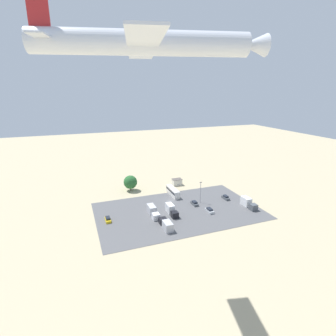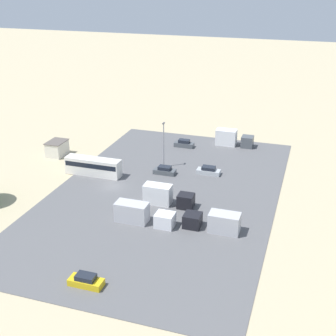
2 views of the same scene
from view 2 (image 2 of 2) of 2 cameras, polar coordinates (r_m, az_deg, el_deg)
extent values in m
plane|color=tan|center=(84.43, -6.84, -2.28)|extent=(400.00, 400.00, 0.00)
cube|color=#565659|center=(81.04, -0.43, -3.21)|extent=(62.72, 37.94, 0.08)
cube|color=silver|center=(100.08, -13.37, 2.31)|extent=(4.44, 3.22, 2.97)
cube|color=#59514C|center=(99.55, -13.45, 3.14)|extent=(4.68, 3.46, 0.12)
cube|color=silver|center=(88.99, -9.10, 0.17)|extent=(2.47, 10.74, 3.28)
cube|color=black|center=(88.76, -9.12, 0.52)|extent=(2.51, 10.31, 0.92)
cube|color=#ADB2B7|center=(88.94, 4.95, -0.47)|extent=(1.89, 4.43, 0.88)
cube|color=#1E232D|center=(88.63, 4.97, -0.01)|extent=(1.59, 2.48, 0.65)
cube|color=gold|center=(59.99, -9.95, -13.55)|extent=(1.80, 4.32, 0.88)
cube|color=#1E232D|center=(59.54, -10.00, -12.96)|extent=(1.52, 2.42, 0.65)
cube|color=#4C5156|center=(102.28, 1.97, 2.85)|extent=(1.74, 4.23, 0.96)
cube|color=#1E232D|center=(101.99, 1.97, 3.29)|extent=(1.46, 2.37, 0.70)
cube|color=#4C5156|center=(88.71, -0.41, -0.44)|extent=(1.89, 4.16, 0.88)
cube|color=#1E232D|center=(88.40, -0.41, 0.01)|extent=(1.58, 2.33, 0.64)
cube|color=black|center=(76.17, 2.19, -4.04)|extent=(2.34, 2.55, 2.31)
cube|color=white|center=(77.25, -1.25, -3.21)|extent=(2.34, 4.54, 3.30)
cube|color=black|center=(70.88, 3.00, -6.38)|extent=(2.59, 2.57, 2.08)
cube|color=#B2B2B7|center=(69.75, 6.88, -6.64)|extent=(2.59, 4.57, 2.97)
cube|color=silver|center=(70.79, -0.38, -6.36)|extent=(2.53, 2.83, 2.14)
cube|color=#B2B2B7|center=(72.23, -4.43, -5.38)|extent=(2.53, 5.04, 3.06)
cube|color=#4C5156|center=(103.32, 9.64, 3.18)|extent=(2.57, 2.48, 2.44)
cube|color=white|center=(103.86, 7.11, 3.74)|extent=(2.57, 4.41, 3.48)
cylinder|color=gray|center=(90.41, -0.53, 2.72)|extent=(0.20, 0.20, 8.76)
cube|color=#4C4C51|center=(88.92, -0.54, 5.48)|extent=(0.90, 0.28, 0.20)
camera|label=1|loc=(70.93, 84.43, 10.45)|focal=28.00mm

